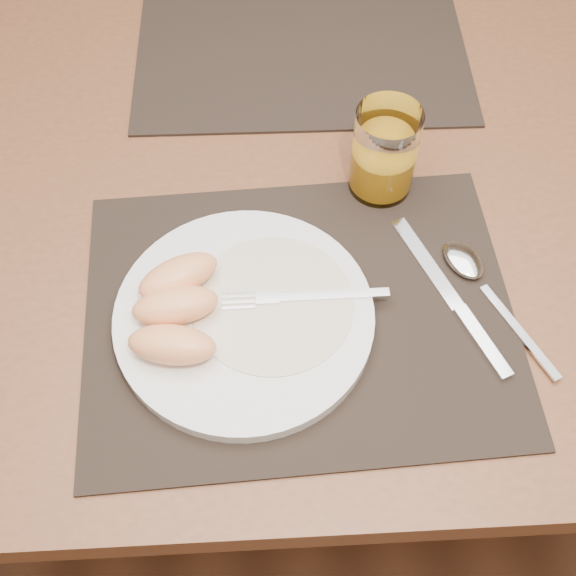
% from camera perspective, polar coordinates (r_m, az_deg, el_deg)
% --- Properties ---
extents(ground, '(5.00, 5.00, 0.00)m').
position_cam_1_polar(ground, '(1.53, 0.47, -9.33)').
color(ground, brown).
rests_on(ground, ground).
extents(table, '(1.40, 0.90, 0.75)m').
position_cam_1_polar(table, '(0.96, 0.75, 6.71)').
color(table, brown).
rests_on(table, ground).
extents(placemat_near, '(0.46, 0.37, 0.00)m').
position_cam_1_polar(placemat_near, '(0.76, 0.92, -2.01)').
color(placemat_near, black).
rests_on(placemat_near, table).
extents(placemat_far, '(0.46, 0.36, 0.00)m').
position_cam_1_polar(placemat_far, '(1.06, 1.03, 18.95)').
color(placemat_far, black).
rests_on(placemat_far, table).
extents(plate, '(0.27, 0.27, 0.02)m').
position_cam_1_polar(plate, '(0.75, -3.48, -2.29)').
color(plate, white).
rests_on(plate, placemat_near).
extents(plate_dressing, '(0.17, 0.17, 0.00)m').
position_cam_1_polar(plate_dressing, '(0.75, -1.23, -1.19)').
color(plate_dressing, white).
rests_on(plate_dressing, plate).
extents(fork, '(0.17, 0.02, 0.00)m').
position_cam_1_polar(fork, '(0.75, 0.21, -0.74)').
color(fork, silver).
rests_on(fork, plate).
extents(knife, '(0.10, 0.21, 0.01)m').
position_cam_1_polar(knife, '(0.78, 13.32, -1.52)').
color(knife, silver).
rests_on(knife, placemat_near).
extents(spoon, '(0.10, 0.18, 0.01)m').
position_cam_1_polar(spoon, '(0.81, 14.27, 1.41)').
color(spoon, silver).
rests_on(spoon, placemat_near).
extents(juice_glass, '(0.07, 0.07, 0.11)m').
position_cam_1_polar(juice_glass, '(0.84, 7.58, 10.33)').
color(juice_glass, white).
rests_on(juice_glass, placemat_near).
extents(grapefruit_wedges, '(0.10, 0.15, 0.04)m').
position_cam_1_polar(grapefruit_wedges, '(0.73, -8.91, -1.58)').
color(grapefruit_wedges, '#FFA868').
rests_on(grapefruit_wedges, plate).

